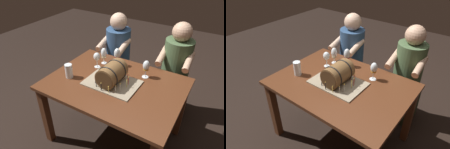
{
  "view_description": "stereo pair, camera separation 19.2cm",
  "coord_description": "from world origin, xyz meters",
  "views": [
    {
      "loc": [
        0.82,
        -1.4,
        1.89
      ],
      "look_at": [
        -0.02,
        -0.02,
        0.85
      ],
      "focal_mm": 32.84,
      "sensor_mm": 36.0,
      "label": 1
    },
    {
      "loc": [
        0.98,
        -1.3,
        1.89
      ],
      "look_at": [
        -0.02,
        -0.02,
        0.85
      ],
      "focal_mm": 32.84,
      "sensor_mm": 36.0,
      "label": 2
    }
  ],
  "objects": [
    {
      "name": "person_seated_right",
      "position": [
        0.39,
        0.74,
        0.55
      ],
      "size": [
        0.37,
        0.46,
        1.2
      ],
      "color": "#2A3A24",
      "rests_on": "ground"
    },
    {
      "name": "beer_pint",
      "position": [
        -0.44,
        -0.15,
        0.82
      ],
      "size": [
        0.07,
        0.07,
        0.15
      ],
      "color": "white",
      "rests_on": "dining_table"
    },
    {
      "name": "dining_table",
      "position": [
        0.0,
        0.0,
        0.64
      ],
      "size": [
        1.31,
        0.95,
        0.75
      ],
      "color": "#562D19",
      "rests_on": "ground"
    },
    {
      "name": "person_seated_left",
      "position": [
        -0.39,
        0.74,
        0.54
      ],
      "size": [
        0.37,
        0.46,
        1.19
      ],
      "color": "#1B2D46",
      "rests_on": "ground"
    },
    {
      "name": "wine_glass_white",
      "position": [
        -0.3,
        0.27,
        0.87
      ],
      "size": [
        0.07,
        0.07,
        0.19
      ],
      "color": "white",
      "rests_on": "dining_table"
    },
    {
      "name": "wine_glass_empty",
      "position": [
        -0.32,
        0.16,
        0.87
      ],
      "size": [
        0.07,
        0.07,
        0.17
      ],
      "color": "white",
      "rests_on": "dining_table"
    },
    {
      "name": "wine_glass_amber",
      "position": [
        0.21,
        0.24,
        0.87
      ],
      "size": [
        0.07,
        0.07,
        0.19
      ],
      "color": "white",
      "rests_on": "dining_table"
    },
    {
      "name": "barrel_cake",
      "position": [
        -0.02,
        -0.02,
        0.84
      ],
      "size": [
        0.51,
        0.35,
        0.22
      ],
      "color": "gray",
      "rests_on": "dining_table"
    },
    {
      "name": "wine_glass_red",
      "position": [
        -0.15,
        0.3,
        0.88
      ],
      "size": [
        0.07,
        0.07,
        0.2
      ],
      "color": "white",
      "rests_on": "dining_table"
    },
    {
      "name": "ground_plane",
      "position": [
        0.0,
        0.0,
        0.0
      ],
      "size": [
        8.0,
        8.0,
        0.0
      ],
      "primitive_type": "plane",
      "color": "black"
    }
  ]
}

